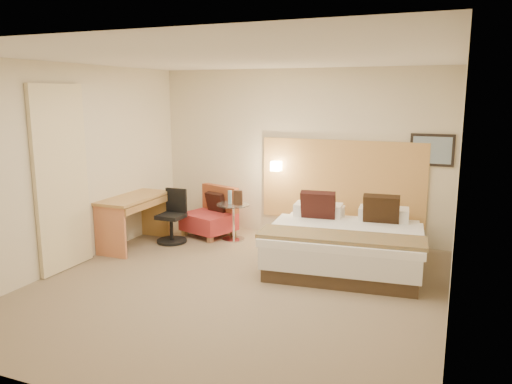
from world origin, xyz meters
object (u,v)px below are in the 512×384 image
at_px(lounge_chair, 211,216).
at_px(desk_chair, 173,221).
at_px(desk, 135,207).
at_px(bed, 346,243).
at_px(side_table, 233,220).

bearing_deg(lounge_chair, desk_chair, -122.71).
height_order(lounge_chair, desk_chair, desk_chair).
distance_m(lounge_chair, desk, 1.30).
distance_m(bed, side_table, 1.99).
bearing_deg(bed, lounge_chair, 164.80).
distance_m(lounge_chair, side_table, 0.48).
height_order(bed, lounge_chair, bed).
bearing_deg(side_table, desk, -145.32).
xyz_separation_m(desk, desk_chair, (0.40, 0.41, -0.27)).
bearing_deg(lounge_chair, side_table, -16.34).
relative_size(bed, desk_chair, 2.60).
height_order(bed, desk_chair, bed).
distance_m(bed, desk_chair, 2.76).
height_order(side_table, desk, desk).
xyz_separation_m(lounge_chair, side_table, (0.46, -0.14, 0.01)).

